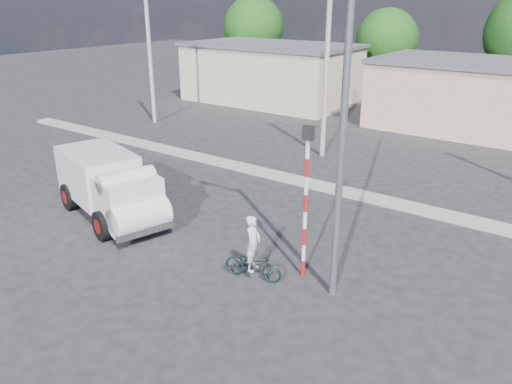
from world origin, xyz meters
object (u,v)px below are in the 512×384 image
Objects in this scene: traffic_pole at (306,191)px; streetlight at (338,109)px; truck at (110,186)px; cyclist at (253,253)px; bicycle at (253,264)px.

traffic_pole is 0.48× the size of streetlight.
truck is 3.57× the size of cyclist.
bicycle is at bearing 12.90° from truck.
streetlight reaches higher than truck.
truck is 9.26m from streetlight.
traffic_pole is at bearing 162.27° from streetlight.
truck is 1.32× the size of traffic_pole.
traffic_pole reaches higher than truck.
cyclist is 0.18× the size of streetlight.
bicycle is 2.58m from traffic_pole.
cyclist is 4.66m from streetlight.
cyclist is at bearing 12.90° from truck.
bicycle is 4.98m from streetlight.
streetlight reaches higher than cyclist.
truck reaches higher than cyclist.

